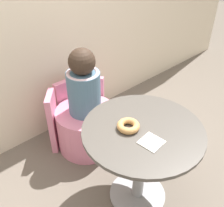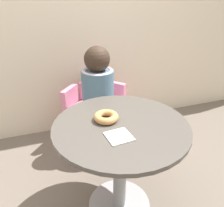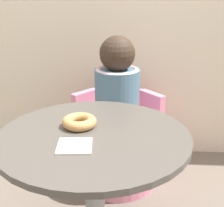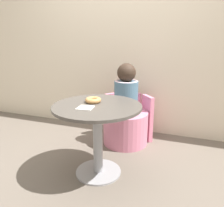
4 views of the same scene
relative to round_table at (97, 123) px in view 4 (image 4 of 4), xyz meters
The scene contains 8 objects.
ground_plane 0.52m from the round_table, 159.57° to the left, with size 12.00×12.00×0.00m, color #665B51.
back_wall 1.36m from the round_table, 94.78° to the left, with size 6.00×0.06×2.40m.
round_table is the anchor object (origin of this frame).
tub_chair 0.77m from the round_table, 85.18° to the left, with size 0.54×0.54×0.40m.
booth_backrest 0.96m from the round_table, 86.33° to the left, with size 0.63×0.23×0.57m.
child_figure 0.73m from the round_table, 85.18° to the left, with size 0.28×0.28×0.58m.
donut 0.21m from the round_table, 135.62° to the left, with size 0.15×0.15×0.04m.
paper_napkin 0.22m from the round_table, 115.80° to the right, with size 0.14×0.14×0.01m.
Camera 4 is at (0.84, -1.71, 1.22)m, focal length 35.00 mm.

